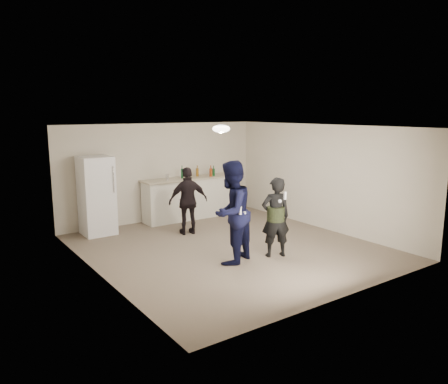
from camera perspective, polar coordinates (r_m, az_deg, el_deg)
floor at (r=9.18m, az=0.72°, el=-7.26°), size 6.00×6.00×0.00m
ceiling at (r=8.74m, az=0.76°, el=8.53°), size 6.00×6.00×0.00m
wall_back at (r=11.42m, az=-8.11°, el=2.61°), size 6.00×0.00×6.00m
wall_front at (r=6.73m, az=15.88°, el=-3.26°), size 6.00×0.00×6.00m
wall_left at (r=7.63m, az=-16.26°, el=-1.66°), size 0.00×6.00×6.00m
wall_right at (r=10.70m, az=12.78°, el=1.92°), size 0.00×6.00×6.00m
counter at (r=11.57m, az=-4.32°, el=-0.86°), size 2.60×0.56×1.05m
counter_top at (r=11.47m, az=-4.36°, el=1.81°), size 2.68×0.64×0.04m
fridge at (r=10.39m, az=-16.31°, el=-0.46°), size 0.70×0.70×1.80m
fridge_handle at (r=10.07m, az=-14.23°, el=1.62°), size 0.02×0.02×0.60m
ceiling_dome at (r=8.99m, az=-0.37°, el=8.27°), size 0.36×0.36×0.16m
shaker at (r=11.02m, az=-7.43°, el=1.95°), size 0.08×0.08×0.17m
man at (r=8.07m, az=0.93°, el=-2.68°), size 1.15×1.05×1.92m
woman at (r=8.51m, az=6.75°, el=-3.29°), size 0.67×0.55×1.57m
camo_shorts at (r=8.49m, az=6.76°, el=-2.86°), size 0.34×0.34×0.28m
spectator at (r=10.03m, az=-4.69°, el=-1.17°), size 0.98×0.59×1.55m
remote_man at (r=7.83m, az=2.13°, el=-2.43°), size 0.04×0.04×0.15m
nunchuk_man at (r=7.94m, az=2.69°, el=-2.77°), size 0.07×0.07×0.07m
remote_woman at (r=8.23m, az=7.98°, el=-0.47°), size 0.04×0.04×0.15m
nunchuk_woman at (r=8.20m, az=7.31°, el=-1.20°), size 0.07×0.07×0.07m
bottle_cluster at (r=11.60m, az=-2.71°, el=2.56°), size 0.98×0.31×0.25m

